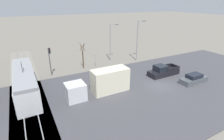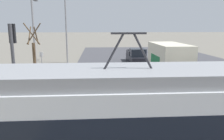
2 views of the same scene
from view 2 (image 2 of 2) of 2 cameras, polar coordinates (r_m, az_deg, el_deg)
The scene contains 11 objects.
ground_plane at distance 26.43m, azimuth 13.86°, elevation 0.55°, with size 320.00×320.00×0.00m, color slate.
road_surface at distance 26.42m, azimuth 13.86°, elevation 0.64°, with size 21.36×50.59×0.08m.
light_rail_tram at distance 7.42m, azimuth 4.04°, elevation -13.04°, with size 12.40×2.72×4.53m.
box_truck at distance 17.51m, azimuth 15.84°, elevation 0.45°, with size 2.34×8.96×3.33m.
pickup_truck at distance 28.99m, azimuth 6.45°, elevation 3.34°, with size 2.07×5.71×1.91m.
sedan_car_0 at distance 32.24m, azimuth 13.73°, elevation 3.66°, with size 1.74×4.76×1.43m.
traffic_light_pole at distance 11.95m, azimuth -24.30°, elevation 2.72°, with size 0.28×0.47×4.92m.
street_tree at distance 18.05m, azimuth -19.59°, elevation 2.75°, with size 1.19×0.99×5.05m.
street_lamp_near_crossing at distance 25.19m, azimuth -19.70°, elevation 10.07°, with size 0.36×1.95×7.81m.
street_lamp_mid_block at distance 29.57m, azimuth -11.86°, elevation 11.33°, with size 0.36×1.95×8.56m.
no_parking_sign at distance 20.66m, azimuth -17.87°, elevation 1.72°, with size 0.32×0.08×2.54m.
Camera 2 is at (8.06, 24.71, 4.78)m, focal length 35.00 mm.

